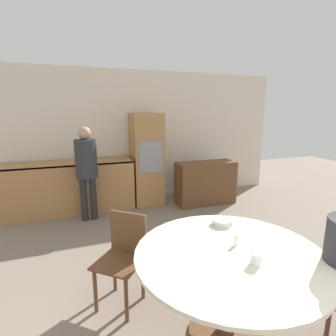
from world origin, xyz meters
The scene contains 10 objects.
wall_back centered at (0.00, 5.27, 1.30)m, with size 6.44×0.05×2.60m.
kitchen_counter centered at (-1.24, 4.93, 0.47)m, with size 2.26×0.60×0.92m.
oven_unit centered at (0.21, 4.93, 0.89)m, with size 0.57×0.59×1.78m.
sideboard centered at (1.29, 4.48, 0.42)m, with size 1.17×0.45×0.84m.
dining_table centered at (-0.06, 1.58, 0.57)m, with size 1.46×1.46×0.75m.
chair_far_left centered at (-0.75, 2.29, 0.49)m, with size 0.56×0.56×0.86m.
person_standing centered at (-0.94, 4.41, 0.97)m, with size 0.35×0.35×1.57m.
cup centered at (0.02, 1.37, 0.80)m, with size 0.08×0.08×0.08m.
bowl_near centered at (0.15, 2.03, 0.78)m, with size 0.19×0.19×0.05m.
salt_shaker centered at (0.05, 1.65, 0.80)m, with size 0.03×0.03×0.09m.
Camera 1 is at (-1.12, 0.03, 1.81)m, focal length 28.00 mm.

